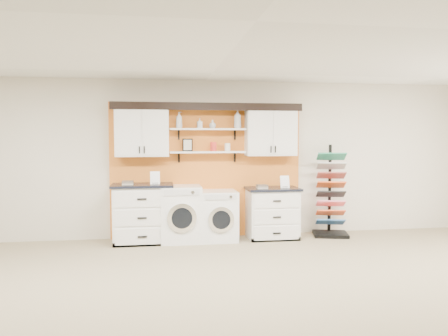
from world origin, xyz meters
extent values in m
plane|color=gray|center=(0.00, 0.00, 0.00)|extent=(10.00, 10.00, 0.00)
plane|color=white|center=(0.00, 0.00, 2.80)|extent=(10.00, 10.00, 0.00)
plane|color=beige|center=(0.00, 4.00, 1.40)|extent=(10.00, 0.00, 10.00)
cube|color=orange|center=(0.00, 3.96, 1.20)|extent=(3.40, 0.07, 2.40)
cube|color=white|center=(-1.13, 3.80, 1.88)|extent=(0.90, 0.34, 0.84)
cube|color=white|center=(-1.35, 3.62, 1.88)|extent=(0.42, 0.01, 0.78)
cube|color=white|center=(-0.91, 3.62, 1.88)|extent=(0.42, 0.01, 0.78)
cube|color=white|center=(1.13, 3.80, 1.88)|extent=(0.90, 0.34, 0.84)
cube|color=white|center=(0.91, 3.62, 1.88)|extent=(0.42, 0.01, 0.78)
cube|color=white|center=(1.35, 3.62, 1.88)|extent=(0.42, 0.01, 0.78)
cube|color=white|center=(0.00, 3.80, 1.53)|extent=(1.32, 0.28, 0.03)
cube|color=white|center=(0.00, 3.80, 1.93)|extent=(1.32, 0.28, 0.03)
cube|color=black|center=(0.00, 3.82, 2.33)|extent=(3.30, 0.40, 0.10)
cube|color=black|center=(0.00, 3.63, 2.27)|extent=(3.30, 0.04, 0.04)
cube|color=black|center=(-0.35, 3.85, 1.66)|extent=(0.18, 0.02, 0.22)
cube|color=beige|center=(-0.35, 3.84, 1.66)|extent=(0.14, 0.01, 0.18)
cylinder|color=red|center=(0.10, 3.80, 1.62)|extent=(0.11, 0.11, 0.16)
cylinder|color=silver|center=(0.35, 3.80, 1.61)|extent=(0.10, 0.10, 0.14)
cube|color=white|center=(-1.13, 3.65, 0.48)|extent=(0.96, 0.60, 0.96)
cube|color=black|center=(-1.13, 3.38, 0.04)|extent=(0.96, 0.06, 0.07)
cube|color=black|center=(-1.13, 3.65, 0.98)|extent=(1.02, 0.66, 0.04)
cube|color=white|center=(-1.13, 3.34, 0.79)|extent=(0.87, 0.02, 0.27)
cube|color=white|center=(-1.13, 3.34, 0.48)|extent=(0.87, 0.02, 0.27)
cube|color=white|center=(-1.13, 3.34, 0.17)|extent=(0.87, 0.02, 0.27)
cube|color=white|center=(1.13, 3.65, 0.43)|extent=(0.86, 0.60, 0.86)
cube|color=black|center=(1.13, 3.38, 0.03)|extent=(0.86, 0.06, 0.07)
cube|color=black|center=(1.13, 3.65, 0.88)|extent=(0.92, 0.66, 0.04)
cube|color=white|center=(1.13, 3.34, 0.71)|extent=(0.79, 0.02, 0.24)
cube|color=white|center=(1.13, 3.34, 0.43)|extent=(0.79, 0.02, 0.24)
cube|color=white|center=(1.13, 3.34, 0.15)|extent=(0.79, 0.02, 0.24)
cube|color=white|center=(-0.49, 3.65, 0.48)|extent=(0.69, 0.66, 0.96)
cube|color=silver|center=(-0.49, 3.31, 0.89)|extent=(0.59, 0.02, 0.10)
cylinder|color=silver|center=(-0.49, 3.31, 0.46)|extent=(0.48, 0.05, 0.48)
cylinder|color=black|center=(-0.49, 3.29, 0.46)|extent=(0.34, 0.03, 0.34)
cube|color=white|center=(0.17, 3.65, 0.43)|extent=(0.62, 0.66, 0.86)
cube|color=silver|center=(0.17, 3.31, 0.80)|extent=(0.53, 0.02, 0.09)
cylinder|color=silver|center=(0.17, 3.31, 0.42)|extent=(0.44, 0.05, 0.44)
cylinder|color=black|center=(0.17, 3.29, 0.42)|extent=(0.31, 0.03, 0.31)
cube|color=black|center=(2.22, 3.65, 0.03)|extent=(0.71, 0.63, 0.06)
cube|color=black|center=(2.27, 3.83, 0.85)|extent=(0.06, 0.06, 1.61)
cube|color=#2F5FA4|center=(2.23, 3.67, 0.25)|extent=(0.55, 0.39, 0.15)
cube|color=#ED4A1B|center=(2.23, 3.67, 0.42)|extent=(0.55, 0.39, 0.15)
cube|color=pink|center=(2.23, 3.67, 0.59)|extent=(0.55, 0.39, 0.15)
cube|color=black|center=(2.23, 3.67, 0.76)|extent=(0.55, 0.39, 0.15)
cube|color=#EE4F19|center=(2.23, 3.67, 0.93)|extent=(0.55, 0.39, 0.15)
cube|color=brown|center=(2.23, 3.67, 1.10)|extent=(0.55, 0.39, 0.15)
cube|color=#BEBEBE|center=(2.23, 3.67, 1.27)|extent=(0.55, 0.39, 0.15)
cube|color=#248767|center=(2.23, 3.67, 1.44)|extent=(0.55, 0.39, 0.15)
imported|color=silver|center=(-0.50, 3.80, 2.09)|extent=(0.15, 0.15, 0.28)
imported|color=silver|center=(-0.14, 3.80, 2.03)|extent=(0.09, 0.09, 0.18)
imported|color=silver|center=(0.09, 3.80, 2.02)|extent=(0.16, 0.16, 0.15)
imported|color=silver|center=(0.53, 3.80, 2.11)|extent=(0.17, 0.17, 0.33)
camera|label=1|loc=(-0.86, -3.80, 1.79)|focal=35.00mm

